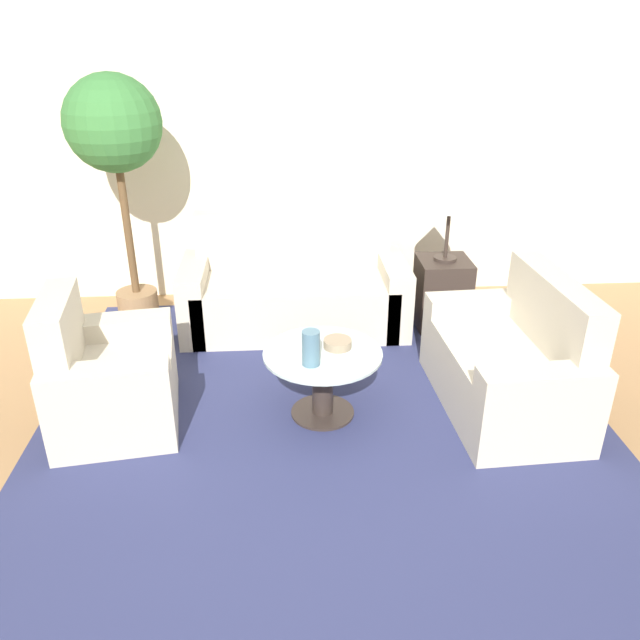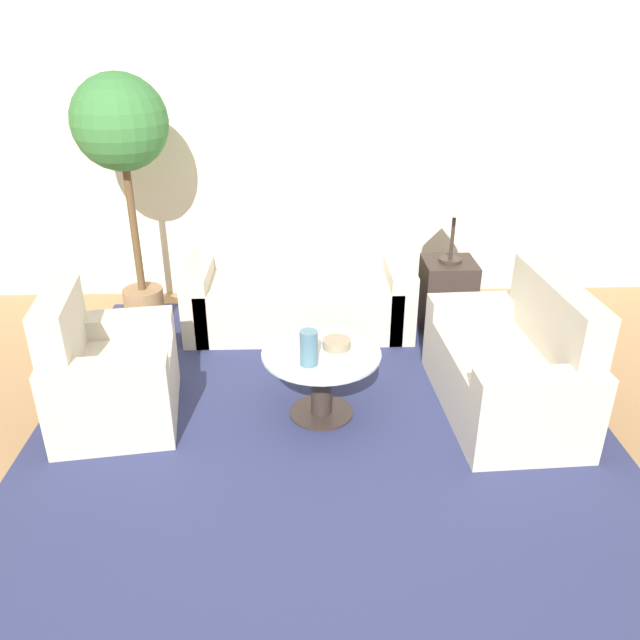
% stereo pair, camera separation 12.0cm
% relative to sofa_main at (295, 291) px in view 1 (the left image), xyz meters
% --- Properties ---
extents(ground_plane, '(14.00, 14.00, 0.00)m').
position_rel_sofa_main_xyz_m(ground_plane, '(0.04, -2.00, -0.29)').
color(ground_plane, '#9E754C').
extents(wall_back, '(10.00, 0.06, 2.60)m').
position_rel_sofa_main_xyz_m(wall_back, '(0.04, 0.71, 1.01)').
color(wall_back, beige).
rests_on(wall_back, ground_plane).
extents(rug, '(3.56, 3.53, 0.01)m').
position_rel_sofa_main_xyz_m(rug, '(0.14, -1.34, -0.29)').
color(rug, navy).
rests_on(rug, ground_plane).
extents(sofa_main, '(1.79, 0.77, 0.90)m').
position_rel_sofa_main_xyz_m(sofa_main, '(0.00, 0.00, 0.00)').
color(sofa_main, beige).
rests_on(sofa_main, ground_plane).
extents(armchair, '(0.82, 0.94, 0.86)m').
position_rel_sofa_main_xyz_m(armchair, '(-1.20, -1.33, -0.00)').
color(armchair, beige).
rests_on(armchair, ground_plane).
extents(loveseat, '(0.79, 1.28, 0.88)m').
position_rel_sofa_main_xyz_m(loveseat, '(1.37, -1.32, -0.00)').
color(loveseat, beige).
rests_on(loveseat, ground_plane).
extents(coffee_table, '(0.74, 0.74, 0.45)m').
position_rel_sofa_main_xyz_m(coffee_table, '(0.14, -1.34, -0.00)').
color(coffee_table, '#332823').
rests_on(coffee_table, ground_plane).
extents(side_table, '(0.41, 0.41, 0.57)m').
position_rel_sofa_main_xyz_m(side_table, '(1.20, -0.10, -0.01)').
color(side_table, '#332823').
rests_on(side_table, ground_plane).
extents(table_lamp, '(0.34, 0.34, 0.64)m').
position_rel_sofa_main_xyz_m(table_lamp, '(1.20, -0.10, 0.78)').
color(table_lamp, '#332823').
rests_on(table_lamp, side_table).
extents(potted_plant, '(0.70, 0.70, 1.97)m').
position_rel_sofa_main_xyz_m(potted_plant, '(-1.28, 0.04, 1.20)').
color(potted_plant, '#93704C').
rests_on(potted_plant, ground_plane).
extents(vase, '(0.11, 0.11, 0.22)m').
position_rel_sofa_main_xyz_m(vase, '(0.06, -1.49, 0.27)').
color(vase, slate).
rests_on(vase, coffee_table).
extents(bowl, '(0.18, 0.18, 0.05)m').
position_rel_sofa_main_xyz_m(bowl, '(0.23, -1.28, 0.19)').
color(bowl, gray).
rests_on(bowl, coffee_table).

